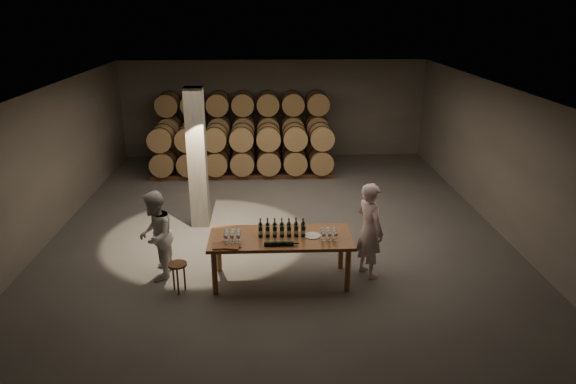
{
  "coord_description": "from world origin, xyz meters",
  "views": [
    {
      "loc": [
        -0.22,
        -10.97,
        4.85
      ],
      "look_at": [
        0.21,
        -0.7,
        1.1
      ],
      "focal_mm": 32.0,
      "sensor_mm": 36.0,
      "label": 1
    }
  ],
  "objects_px": {
    "tasting_table": "(281,242)",
    "notebook_near": "(232,247)",
    "plate": "(312,236)",
    "bottle_cluster": "(282,229)",
    "person_man": "(370,230)",
    "person_woman": "(156,236)",
    "stool": "(178,269)"
  },
  "relations": [
    {
      "from": "bottle_cluster",
      "to": "notebook_near",
      "type": "height_order",
      "value": "bottle_cluster"
    },
    {
      "from": "tasting_table",
      "to": "notebook_near",
      "type": "distance_m",
      "value": 0.96
    },
    {
      "from": "notebook_near",
      "to": "bottle_cluster",
      "type": "bearing_deg",
      "value": 40.97
    },
    {
      "from": "bottle_cluster",
      "to": "person_woman",
      "type": "height_order",
      "value": "person_woman"
    },
    {
      "from": "tasting_table",
      "to": "stool",
      "type": "xyz_separation_m",
      "value": [
        -1.84,
        -0.32,
        -0.34
      ]
    },
    {
      "from": "bottle_cluster",
      "to": "plate",
      "type": "bearing_deg",
      "value": -7.4
    },
    {
      "from": "bottle_cluster",
      "to": "stool",
      "type": "relative_size",
      "value": 1.53
    },
    {
      "from": "person_woman",
      "to": "plate",
      "type": "bearing_deg",
      "value": 84.12
    },
    {
      "from": "plate",
      "to": "notebook_near",
      "type": "distance_m",
      "value": 1.49
    },
    {
      "from": "notebook_near",
      "to": "person_woman",
      "type": "bearing_deg",
      "value": 166.99
    },
    {
      "from": "notebook_near",
      "to": "person_man",
      "type": "relative_size",
      "value": 0.13
    },
    {
      "from": "bottle_cluster",
      "to": "person_man",
      "type": "distance_m",
      "value": 1.64
    },
    {
      "from": "person_man",
      "to": "notebook_near",
      "type": "bearing_deg",
      "value": 76.36
    },
    {
      "from": "person_man",
      "to": "person_woman",
      "type": "bearing_deg",
      "value": 61.97
    },
    {
      "from": "stool",
      "to": "person_woman",
      "type": "height_order",
      "value": "person_woman"
    },
    {
      "from": "bottle_cluster",
      "to": "person_woman",
      "type": "bearing_deg",
      "value": 175.81
    },
    {
      "from": "plate",
      "to": "bottle_cluster",
      "type": "bearing_deg",
      "value": 172.6
    },
    {
      "from": "notebook_near",
      "to": "stool",
      "type": "relative_size",
      "value": 0.42
    },
    {
      "from": "plate",
      "to": "person_man",
      "type": "bearing_deg",
      "value": 9.43
    },
    {
      "from": "notebook_near",
      "to": "tasting_table",
      "type": "bearing_deg",
      "value": 38.4
    },
    {
      "from": "tasting_table",
      "to": "person_man",
      "type": "bearing_deg",
      "value": 5.87
    },
    {
      "from": "notebook_near",
      "to": "person_man",
      "type": "distance_m",
      "value": 2.58
    },
    {
      "from": "tasting_table",
      "to": "notebook_near",
      "type": "bearing_deg",
      "value": -153.12
    },
    {
      "from": "bottle_cluster",
      "to": "stool",
      "type": "distance_m",
      "value": 1.98
    },
    {
      "from": "bottle_cluster",
      "to": "person_man",
      "type": "height_order",
      "value": "person_man"
    },
    {
      "from": "stool",
      "to": "bottle_cluster",
      "type": "bearing_deg",
      "value": 11.75
    },
    {
      "from": "person_woman",
      "to": "stool",
      "type": "bearing_deg",
      "value": 38.94
    },
    {
      "from": "tasting_table",
      "to": "plate",
      "type": "relative_size",
      "value": 8.55
    },
    {
      "from": "person_woman",
      "to": "tasting_table",
      "type": "bearing_deg",
      "value": 83.14
    },
    {
      "from": "tasting_table",
      "to": "plate",
      "type": "bearing_deg",
      "value": -0.88
    },
    {
      "from": "tasting_table",
      "to": "notebook_near",
      "type": "xyz_separation_m",
      "value": [
        -0.85,
        -0.43,
        0.12
      ]
    },
    {
      "from": "plate",
      "to": "tasting_table",
      "type": "bearing_deg",
      "value": 179.12
    }
  ]
}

